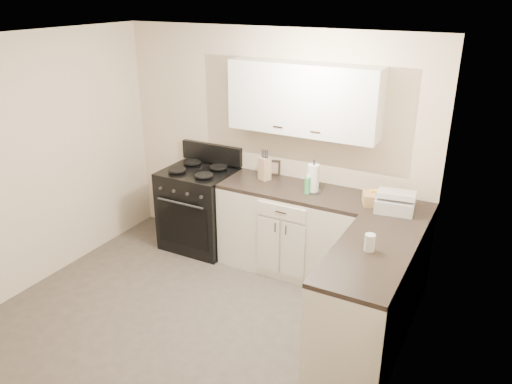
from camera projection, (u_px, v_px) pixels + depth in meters
The scene contains 20 objects.
floor at pixel (179, 333), 4.46m from camera, with size 3.60×3.60×0.00m, color #473F38.
ceiling at pixel (159, 43), 3.50m from camera, with size 3.60×3.60×0.00m, color white.
wall_back at pixel (271, 146), 5.45m from camera, with size 3.60×3.60×0.00m, color beige.
wall_right at pixel (396, 259), 3.19m from camera, with size 3.60×3.60×0.00m, color beige.
wall_left at pixel (19, 169), 4.77m from camera, with size 3.60×3.60×0.00m, color beige.
base_cabinets_back at pixel (293, 231), 5.32m from camera, with size 1.55×0.60×0.90m, color silver.
base_cabinets_right at pixel (376, 287), 4.32m from camera, with size 0.60×1.90×0.90m, color silver.
countertop_back at pixel (295, 190), 5.14m from camera, with size 1.55×0.60×0.04m, color black.
countertop_right at pixel (381, 239), 4.14m from camera, with size 0.60×1.90×0.04m, color black.
upper_cabinets at pixel (304, 99), 4.91m from camera, with size 1.55×0.30×0.70m, color silver.
stove at pixel (200, 209), 5.81m from camera, with size 0.79×0.68×0.96m, color black.
knife_block at pixel (265, 169), 5.33m from camera, with size 0.11×0.10×0.24m, color tan.
paper_towel at pixel (313, 178), 5.01m from camera, with size 0.12×0.12×0.29m, color white.
soap_bottle at pixel (307, 185), 4.98m from camera, with size 0.06×0.06×0.17m, color #41AB5C.
picture_frame at pixel (274, 168), 5.47m from camera, with size 0.14×0.02×0.17m, color black.
wicker_basket at pixel (380, 199), 4.75m from camera, with size 0.33×0.22×0.11m, color tan.
countertop_grill at pixel (395, 204), 4.62m from camera, with size 0.34×0.32×0.13m, color silver.
glass_jar at pixel (370, 243), 3.90m from camera, with size 0.08×0.08×0.14m, color silver.
oven_mitt_near at pixel (313, 319), 3.95m from camera, with size 0.02×0.13×0.22m, color black.
oven_mitt_far at pixel (322, 304), 4.10m from camera, with size 0.02×0.15×0.25m, color black.
Camera 1 is at (2.32, -2.88, 2.86)m, focal length 35.00 mm.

